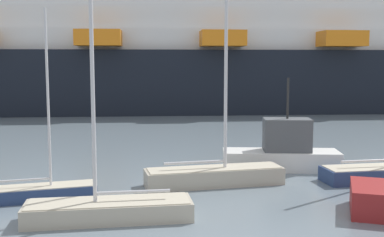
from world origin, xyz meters
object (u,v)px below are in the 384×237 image
Objects in this scene: sailboat_4 at (42,190)px; sailboat_5 at (215,172)px; sailboat_0 at (109,207)px; sailboat_1 at (383,172)px; cruise_ship at (210,50)px; fishing_boat_1 at (283,151)px.

sailboat_4 is 0.62× the size of sailboat_5.
sailboat_0 is 14.29m from sailboat_1.
sailboat_5 is 0.10× the size of cruise_ship.
sailboat_4 is at bearing -150.50° from fishing_boat_1.
sailboat_0 is at bearing -142.28° from sailboat_5.
fishing_boat_1 is 0.05× the size of cruise_ship.
sailboat_5 reaches higher than sailboat_1.
sailboat_5 is at bearing -136.67° from fishing_boat_1.
sailboat_0 is 0.78× the size of sailboat_5.
sailboat_4 is at bearing -48.14° from sailboat_0.
fishing_boat_1 is at bearing 140.41° from sailboat_1.
sailboat_4 is (-16.47, -2.53, -0.08)m from sailboat_1.
fishing_boat_1 is 37.79m from cruise_ship.
sailboat_1 is at bearing -4.80° from sailboat_4.
sailboat_1 is 41.05m from cruise_ship.
sailboat_0 is at bearing -55.68° from sailboat_4.
cruise_ship is at bearing 61.95° from sailboat_4.
sailboat_4 is 8.11m from sailboat_5.
cruise_ship reaches higher than sailboat_1.
sailboat_5 is at bearing 1.74° from sailboat_4.
sailboat_1 is at bearing -8.00° from sailboat_5.
sailboat_5 reaches higher than fishing_boat_1.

